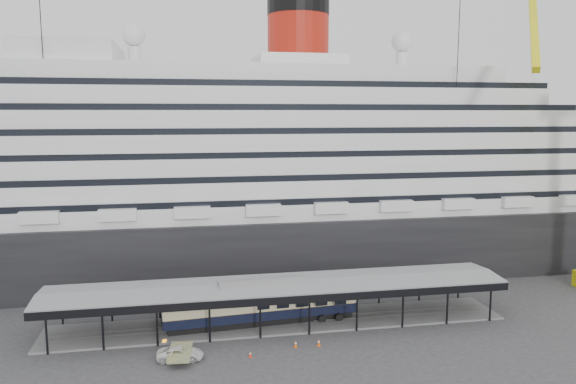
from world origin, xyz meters
TOP-DOWN VIEW (x-y plane):
  - ground at (0.00, 0.00)m, footprint 200.00×200.00m
  - cruise_ship at (0.05, 32.00)m, footprint 130.00×30.00m
  - platform_canopy at (0.00, 5.00)m, footprint 56.00×9.18m
  - port_truck at (-11.98, -3.14)m, footprint 5.05×2.69m
  - pullman_carriage at (-2.15, 5.00)m, footprint 24.00×5.09m
  - traffic_cone_left at (-4.66, -3.92)m, footprint 0.39×0.39m
  - traffic_cone_mid at (3.18, -2.49)m, footprint 0.47×0.47m
  - traffic_cone_right at (0.56, -2.37)m, footprint 0.48×0.48m

SIDE VIEW (x-z plane):
  - ground at x=0.00m, z-range 0.00..0.00m
  - traffic_cone_left at x=-4.66m, z-range 0.00..0.65m
  - traffic_cone_right at x=0.56m, z-range 0.00..0.80m
  - traffic_cone_mid at x=3.18m, z-range 0.00..0.82m
  - port_truck at x=-11.98m, z-range 0.00..1.35m
  - platform_canopy at x=0.00m, z-range -0.29..5.01m
  - pullman_carriage at x=-2.15m, z-range -8.87..14.52m
  - cruise_ship at x=0.05m, z-range -3.60..40.30m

